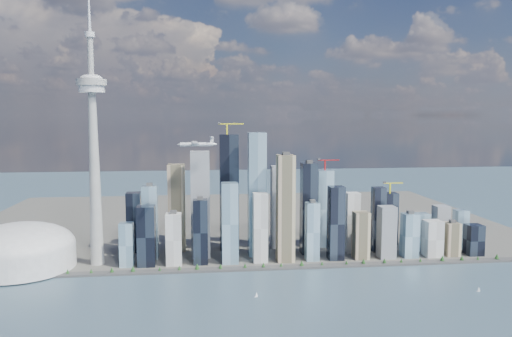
{
  "coord_description": "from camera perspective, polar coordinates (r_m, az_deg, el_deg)",
  "views": [
    {
      "loc": [
        -97.9,
        -670.51,
        293.17
      ],
      "look_at": [
        7.02,
        260.0,
        193.06
      ],
      "focal_mm": 35.0,
      "sensor_mm": 36.0,
      "label": 1
    }
  ],
  "objects": [
    {
      "name": "seawall",
      "position": [
        970.41,
        -0.35,
        -11.36
      ],
      "size": [
        1100.0,
        22.0,
        4.0
      ],
      "primitive_type": "cube",
      "color": "#383838",
      "rests_on": "ground"
    },
    {
      "name": "airplane",
      "position": [
        901.5,
        -6.76,
        2.82
      ],
      "size": [
        71.45,
        63.21,
        17.41
      ],
      "rotation": [
        0.0,
        0.0,
        0.07
      ],
      "color": "silver",
      "rests_on": "ground"
    },
    {
      "name": "sailboat_east",
      "position": [
        934.19,
        24.1,
        -12.55
      ],
      "size": [
        6.23,
        2.87,
        8.63
      ],
      "rotation": [
        0.0,
        0.0,
        -0.24
      ],
      "color": "white",
      "rests_on": "ground"
    },
    {
      "name": "needle_tower",
      "position": [
        1002.76,
        -18.07,
        2.52
      ],
      "size": [
        56.0,
        56.0,
        550.5
      ],
      "color": "gray",
      "rests_on": "land"
    },
    {
      "name": "skyscraper_cluster",
      "position": [
        1040.4,
        2.42,
        -5.39
      ],
      "size": [
        736.0,
        142.0,
        275.94
      ],
      "color": "black",
      "rests_on": "land"
    },
    {
      "name": "dome_stadium",
      "position": [
        1059.86,
        -25.33,
        -8.35
      ],
      "size": [
        200.0,
        200.0,
        86.0
      ],
      "color": "#BDBDBD",
      "rests_on": "land"
    },
    {
      "name": "ground",
      "position": [
        738.32,
        1.8,
        -17.3
      ],
      "size": [
        4000.0,
        4000.0,
        0.0
      ],
      "primitive_type": "plane",
      "color": "#2E3F50",
      "rests_on": "ground"
    },
    {
      "name": "shoreline_trees",
      "position": [
        968.4,
        -0.35,
        -10.98
      ],
      "size": [
        960.53,
        7.2,
        8.8
      ],
      "color": "#3F2D1E",
      "rests_on": "seawall"
    },
    {
      "name": "sailboat_west",
      "position": [
        832.95,
        0.04,
        -14.3
      ],
      "size": [
        6.29,
        3.45,
        8.83
      ],
      "rotation": [
        0.0,
        0.0,
        0.34
      ],
      "color": "white",
      "rests_on": "ground"
    },
    {
      "name": "land",
      "position": [
        1404.62,
        -2.31,
        -5.89
      ],
      "size": [
        1400.0,
        900.0,
        3.0
      ],
      "primitive_type": "cube",
      "color": "#4C4C47",
      "rests_on": "ground"
    }
  ]
}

